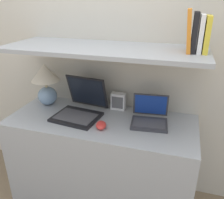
{
  "coord_description": "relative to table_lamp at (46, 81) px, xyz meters",
  "views": [
    {
      "loc": [
        0.53,
        -1.16,
        1.6
      ],
      "look_at": [
        0.09,
        0.28,
        0.94
      ],
      "focal_mm": 38.0,
      "sensor_mm": 36.0,
      "label": 1
    }
  ],
  "objects": [
    {
      "name": "table_lamp",
      "position": [
        0.0,
        0.0,
        0.0
      ],
      "size": [
        0.23,
        0.23,
        0.35
      ],
      "color": "#7593B2",
      "rests_on": "desk"
    },
    {
      "name": "book_yellow",
      "position": [
        1.16,
        -0.06,
        0.42
      ],
      "size": [
        0.03,
        0.14,
        0.21
      ],
      "color": "gold",
      "rests_on": "shelf"
    },
    {
      "name": "router_box",
      "position": [
        0.59,
        0.08,
        -0.14
      ],
      "size": [
        0.11,
        0.06,
        0.14
      ],
      "color": "white",
      "rests_on": "desk"
    },
    {
      "name": "book_orange",
      "position": [
        1.06,
        -0.06,
        0.44
      ],
      "size": [
        0.04,
        0.15,
        0.25
      ],
      "color": "orange",
      "rests_on": "shelf"
    },
    {
      "name": "laptop_large",
      "position": [
        0.34,
        -0.1,
        -0.15
      ],
      "size": [
        0.36,
        0.39,
        0.28
      ],
      "color": "black",
      "rests_on": "desk"
    },
    {
      "name": "book_white",
      "position": [
        1.12,
        -0.06,
        0.42
      ],
      "size": [
        0.03,
        0.14,
        0.22
      ],
      "color": "silver",
      "rests_on": "shelf"
    },
    {
      "name": "back_riser",
      "position": [
        0.52,
        0.18,
        -0.35
      ],
      "size": [
        1.38,
        0.04,
        1.26
      ],
      "color": "beige",
      "rests_on": "ground_plane"
    },
    {
      "name": "wall_back",
      "position": [
        0.52,
        0.22,
        0.22
      ],
      "size": [
        6.0,
        0.05,
        2.4
      ],
      "color": "beige",
      "rests_on": "ground_plane"
    },
    {
      "name": "laptop_small",
      "position": [
        0.86,
        -0.07,
        -0.17
      ],
      "size": [
        0.28,
        0.26,
        0.2
      ],
      "color": "#333338",
      "rests_on": "desk"
    },
    {
      "name": "computer_mouse",
      "position": [
        0.56,
        -0.24,
        -0.19
      ],
      "size": [
        0.1,
        0.12,
        0.04
      ],
      "color": "red",
      "rests_on": "desk"
    },
    {
      "name": "book_black",
      "position": [
        1.09,
        -0.06,
        0.43
      ],
      "size": [
        0.03,
        0.13,
        0.23
      ],
      "color": "black",
      "rests_on": "shelf"
    },
    {
      "name": "desk",
      "position": [
        0.52,
        -0.13,
        -0.59
      ],
      "size": [
        1.38,
        0.57,
        0.77
      ],
      "color": "#999EA3",
      "rests_on": "ground_plane"
    },
    {
      "name": "shelf",
      "position": [
        0.52,
        -0.06,
        0.3
      ],
      "size": [
        1.38,
        0.51,
        0.03
      ],
      "color": "#999EA3",
      "rests_on": "back_riser"
    }
  ]
}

